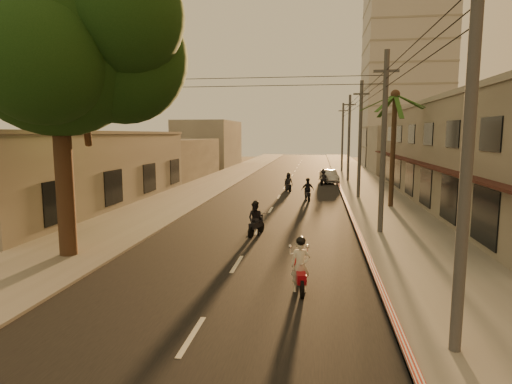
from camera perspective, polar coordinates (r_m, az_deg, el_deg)
ground at (r=14.93m, az=-4.04°, el=-11.88°), size 160.00×160.00×0.00m
road at (r=34.23m, az=3.06°, el=-0.65°), size 10.00×140.00×0.02m
sidewalk_right at (r=34.39m, az=15.61°, el=-0.81°), size 5.00×140.00×0.12m
sidewalk_left at (r=35.68m, az=-9.02°, el=-0.31°), size 5.00×140.00×0.12m
curb_stripe at (r=29.22m, az=12.18°, el=-2.09°), size 0.20×60.00×0.20m
shophouse_row at (r=33.59m, az=27.30°, el=4.58°), size 8.80×34.20×7.30m
left_building at (r=32.62m, az=-23.26°, el=2.89°), size 8.20×24.20×5.20m
distant_tower at (r=71.50m, az=19.25°, el=14.56°), size 12.10×12.10×28.00m
broadleaf_tree at (r=18.89m, az=-23.81°, el=17.69°), size 9.60×8.70×12.10m
palm_tree at (r=30.22m, az=18.05°, el=11.44°), size 5.00×5.00×8.20m
utility_poles at (r=33.92m, az=13.80°, el=10.12°), size 1.20×48.26×9.00m
filler_right at (r=59.78m, az=18.88°, el=5.42°), size 8.00×14.00×6.00m
filler_left_near at (r=50.75m, az=-11.43°, el=4.43°), size 8.00×14.00×4.40m
filler_left_far at (r=67.92m, az=-6.34°, el=6.44°), size 8.00×14.00×7.00m
scooter_red at (r=13.88m, az=5.94°, el=-9.95°), size 0.80×1.84×1.82m
scooter_mid_a at (r=21.17m, az=-0.03°, el=-3.69°), size 1.15×1.76×1.77m
scooter_mid_b at (r=32.48m, az=6.90°, el=0.22°), size 1.12×1.74×1.73m
scooter_far_a at (r=37.68m, az=4.34°, el=1.25°), size 1.09×1.61×1.65m
scooter_far_b at (r=42.46m, az=8.99°, el=1.90°), size 1.36×1.58×1.62m
parked_car at (r=44.74m, az=9.74°, el=2.06°), size 2.70×4.44×1.31m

